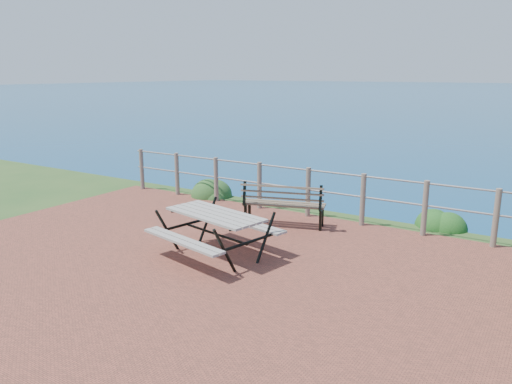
% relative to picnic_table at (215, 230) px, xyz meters
% --- Properties ---
extents(ground, '(10.00, 7.00, 0.12)m').
position_rel_picnic_table_xyz_m(ground, '(0.23, -0.55, -0.45)').
color(ground, brown).
rests_on(ground, ground).
extents(safety_railing, '(9.40, 0.10, 1.00)m').
position_rel_picnic_table_xyz_m(safety_railing, '(0.23, 2.80, 0.12)').
color(safety_railing, '#6B5B4C').
rests_on(safety_railing, ground).
extents(picnic_table, '(1.77, 1.42, 0.70)m').
position_rel_picnic_table_xyz_m(picnic_table, '(0.00, 0.00, 0.00)').
color(picnic_table, gray).
rests_on(picnic_table, ground).
extents(park_bench, '(1.59, 0.84, 0.87)m').
position_rel_picnic_table_xyz_m(park_bench, '(0.14, 1.98, 0.12)').
color(park_bench, brown).
rests_on(park_bench, ground).
extents(shrub_lip_west, '(0.83, 0.83, 0.59)m').
position_rel_picnic_table_xyz_m(shrub_lip_west, '(-2.49, 3.22, -0.45)').
color(shrub_lip_west, '#1E5122').
rests_on(shrub_lip_west, ground).
extents(shrub_lip_east, '(0.74, 0.74, 0.47)m').
position_rel_picnic_table_xyz_m(shrub_lip_east, '(2.64, 3.52, -0.45)').
color(shrub_lip_east, '#164917').
rests_on(shrub_lip_east, ground).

